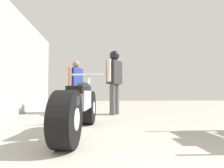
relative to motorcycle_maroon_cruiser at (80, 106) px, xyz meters
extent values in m
plane|color=#9E998E|center=(0.99, 1.11, -0.40)|extent=(18.16, 18.16, 0.00)
cylinder|color=black|center=(0.09, 0.75, -0.08)|extent=(0.30, 0.66, 0.63)
cylinder|color=silver|center=(0.09, 0.75, -0.08)|extent=(0.26, 0.27, 0.24)
cylinder|color=black|center=(-0.08, -0.67, -0.08)|extent=(0.30, 0.66, 0.63)
cylinder|color=silver|center=(-0.08, -0.67, -0.08)|extent=(0.26, 0.27, 0.24)
cube|color=silver|center=(0.01, 0.04, 0.10)|extent=(0.31, 0.66, 0.28)
ellipsoid|color=black|center=(0.03, 0.26, 0.27)|extent=(0.32, 0.54, 0.22)
cube|color=black|center=(-0.01, -0.14, 0.24)|extent=(0.27, 0.50, 0.10)
ellipsoid|color=black|center=(-0.07, -0.62, 0.12)|extent=(0.31, 0.46, 0.24)
cylinder|color=silver|center=(0.09, 0.71, 0.21)|extent=(0.08, 0.25, 0.58)
cylinder|color=silver|center=(0.08, 0.68, 0.55)|extent=(0.61, 0.11, 0.04)
cylinder|color=silver|center=(-0.17, -0.24, -0.18)|extent=(0.15, 0.55, 0.09)
cylinder|color=#2D3851|center=(-0.31, 2.68, -0.02)|extent=(0.20, 0.20, 0.77)
cylinder|color=#2D3851|center=(-0.41, 2.52, -0.02)|extent=(0.20, 0.20, 0.77)
cube|color=navy|center=(-0.36, 2.60, 0.66)|extent=(0.42, 0.48, 0.59)
cylinder|color=#9E7051|center=(-0.22, 2.82, 0.68)|extent=(0.14, 0.14, 0.54)
cylinder|color=#9E7051|center=(-0.51, 2.38, 0.68)|extent=(0.14, 0.14, 0.54)
sphere|color=#9E7051|center=(-0.36, 2.60, 1.08)|extent=(0.21, 0.21, 0.21)
cylinder|color=#4C4C4C|center=(0.83, 2.23, 0.03)|extent=(0.23, 0.23, 0.85)
cylinder|color=#4C4C4C|center=(0.70, 2.06, 0.03)|extent=(0.23, 0.23, 0.85)
cube|color=#2D2D33|center=(0.77, 2.15, 0.78)|extent=(0.49, 0.53, 0.65)
cylinder|color=beige|center=(0.94, 2.38, 0.81)|extent=(0.16, 0.16, 0.60)
cylinder|color=beige|center=(0.59, 1.91, 0.81)|extent=(0.16, 0.16, 0.60)
sphere|color=black|center=(0.77, 2.15, 1.25)|extent=(0.24, 0.24, 0.24)
sphere|color=black|center=(0.77, 2.15, 1.26)|extent=(0.28, 0.28, 0.28)
camera|label=1|loc=(0.23, -2.56, 0.20)|focal=26.98mm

